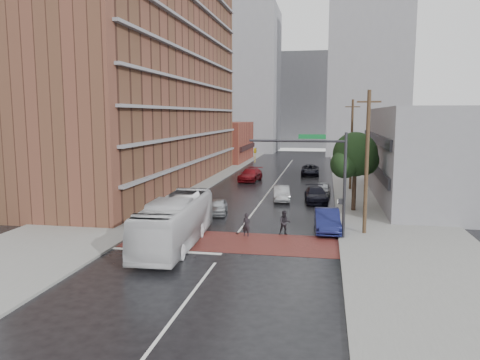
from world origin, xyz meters
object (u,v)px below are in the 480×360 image
at_px(pedestrian_a, 246,225).
at_px(car_travel_a, 218,207).
at_px(suv_travel, 310,170).
at_px(car_parked_mid, 316,195).
at_px(transit_bus, 175,222).
at_px(car_travel_c, 250,175).
at_px(pedestrian_b, 285,223).
at_px(car_parked_far, 323,188).
at_px(car_travel_b, 281,194).
at_px(car_parked_near, 327,220).

height_order(pedestrian_a, car_travel_a, pedestrian_a).
distance_m(suv_travel, car_parked_mid, 20.30).
distance_m(transit_bus, suv_travel, 37.98).
bearing_deg(car_travel_a, pedestrian_a, -69.88).
bearing_deg(car_travel_c, car_travel_a, -81.99).
bearing_deg(suv_travel, car_travel_a, -104.70).
bearing_deg(car_parked_mid, car_travel_a, -144.15).
xyz_separation_m(pedestrian_b, car_parked_mid, (1.87, 13.00, -0.13)).
distance_m(pedestrian_b, car_parked_far, 17.45).
height_order(car_travel_a, car_travel_c, car_travel_c).
bearing_deg(car_parked_mid, car_travel_b, 173.79).
height_order(suv_travel, car_parked_far, suv_travel).
relative_size(pedestrian_b, car_travel_c, 0.32).
xyz_separation_m(pedestrian_a, car_parked_mid, (4.46, 13.84, -0.07)).
distance_m(car_travel_c, suv_travel, 10.10).
distance_m(car_travel_c, car_parked_near, 26.50).
xyz_separation_m(transit_bus, car_parked_far, (9.14, 21.28, -0.88)).
height_order(suv_travel, car_parked_mid, suv_travel).
bearing_deg(car_parked_near, pedestrian_b, -155.37).
xyz_separation_m(transit_bus, car_parked_near, (9.55, 5.56, -0.75)).
relative_size(car_travel_a, car_parked_far, 0.95).
bearing_deg(car_parked_near, transit_bus, -153.36).
relative_size(transit_bus, car_travel_a, 2.98).
distance_m(transit_bus, car_parked_mid, 19.03).
height_order(pedestrian_a, car_parked_far, pedestrian_a).
distance_m(car_parked_mid, car_parked_far, 4.32).
xyz_separation_m(car_travel_b, car_parked_far, (3.94, 4.25, -0.05)).
bearing_deg(pedestrian_a, car_travel_c, 112.23).
xyz_separation_m(transit_bus, suv_travel, (7.28, 37.26, -0.83)).
relative_size(car_travel_a, car_parked_mid, 0.75).
bearing_deg(transit_bus, car_parked_mid, 60.68).
relative_size(pedestrian_a, car_travel_a, 0.42).
height_order(car_travel_a, car_travel_b, car_travel_b).
distance_m(car_parked_near, car_parked_far, 15.73).
height_order(transit_bus, suv_travel, transit_bus).
xyz_separation_m(car_travel_b, car_parked_near, (4.36, -11.47, 0.08)).
distance_m(pedestrian_a, car_parked_far, 18.81).
bearing_deg(car_parked_near, suv_travel, 90.56).
height_order(pedestrian_b, suv_travel, pedestrian_b).
distance_m(transit_bus, car_travel_b, 17.82).
bearing_deg(suv_travel, pedestrian_b, -91.89).
relative_size(car_travel_c, car_parked_near, 1.11).
relative_size(suv_travel, car_parked_far, 1.33).
height_order(car_travel_b, car_parked_near, car_parked_near).
bearing_deg(transit_bus, pedestrian_a, 35.16).
xyz_separation_m(car_travel_a, car_travel_c, (-0.50, 20.42, 0.15)).
height_order(car_travel_a, car_parked_mid, car_parked_mid).
distance_m(car_travel_b, car_parked_far, 5.80).
distance_m(pedestrian_a, car_travel_c, 27.42).
bearing_deg(car_parked_near, car_travel_b, 107.27).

